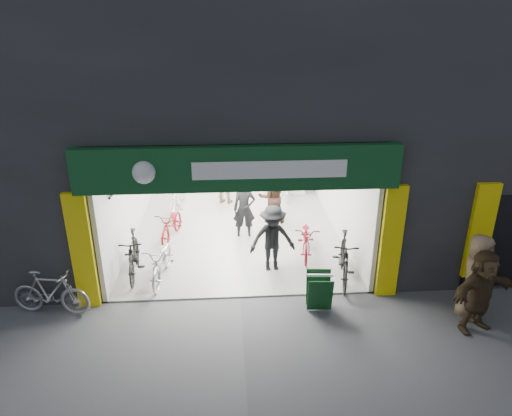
{
  "coord_description": "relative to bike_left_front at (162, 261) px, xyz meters",
  "views": [
    {
      "loc": [
        -0.23,
        -8.62,
        5.7
      ],
      "look_at": [
        0.45,
        1.5,
        1.54
      ],
      "focal_mm": 32.0,
      "sensor_mm": 36.0,
      "label": 1
    }
  ],
  "objects": [
    {
      "name": "customer_a",
      "position": [
        2.03,
        2.17,
        0.38
      ],
      "size": [
        0.63,
        0.42,
        1.71
      ],
      "primitive_type": "imported",
      "rotation": [
        0.0,
        0.0,
        0.02
      ],
      "color": "black",
      "rests_on": "ground"
    },
    {
      "name": "pedestrian_near",
      "position": [
        6.54,
        -1.89,
        0.44
      ],
      "size": [
        1.06,
        1.04,
        1.84
      ],
      "primitive_type": "imported",
      "rotation": [
        0.0,
        0.0,
        0.74
      ],
      "color": "#7C6348",
      "rests_on": "ground"
    },
    {
      "name": "pedestrian_far",
      "position": [
        6.41,
        -2.34,
        0.39
      ],
      "size": [
        1.69,
        0.99,
        1.74
      ],
      "primitive_type": "imported",
      "rotation": [
        0.0,
        0.0,
        0.32
      ],
      "color": "#3E2E1C",
      "rests_on": "ground"
    },
    {
      "name": "ground",
      "position": [
        1.8,
        -0.95,
        -0.48
      ],
      "size": [
        60.0,
        60.0,
        0.0
      ],
      "primitive_type": "plane",
      "color": "#56565B",
      "rests_on": "ground"
    },
    {
      "name": "bike_left_midback",
      "position": [
        0.0,
        2.13,
        -0.03
      ],
      "size": [
        0.92,
        1.79,
        0.89
      ],
      "primitive_type": "imported",
      "rotation": [
        0.0,
        0.0,
        -0.2
      ],
      "color": "maroon",
      "rests_on": "ground"
    },
    {
      "name": "customer_d",
      "position": [
        1.52,
        4.71,
        0.46
      ],
      "size": [
        1.2,
        0.83,
        1.88
      ],
      "primitive_type": "imported",
      "rotation": [
        0.0,
        0.0,
        2.77
      ],
      "color": "#927655",
      "rests_on": "ground"
    },
    {
      "name": "bike_left_front",
      "position": [
        0.0,
        0.0,
        0.0
      ],
      "size": [
        0.8,
        1.87,
        0.96
      ],
      "primitive_type": "imported",
      "rotation": [
        0.0,
        0.0,
        -0.09
      ],
      "color": "silver",
      "rests_on": "ground"
    },
    {
      "name": "sandwich_board",
      "position": [
        3.45,
        -1.45,
        -0.04
      ],
      "size": [
        0.56,
        0.57,
        0.8
      ],
      "rotation": [
        0.0,
        0.0,
        -0.08
      ],
      "color": "#0D3716",
      "rests_on": "ground"
    },
    {
      "name": "building",
      "position": [
        2.71,
        4.04,
        3.84
      ],
      "size": [
        17.0,
        10.27,
        8.0
      ],
      "color": "#232326",
      "rests_on": "ground"
    },
    {
      "name": "bike_right_mid",
      "position": [
        3.6,
        0.99,
        -0.02
      ],
      "size": [
        0.88,
        1.82,
        0.92
      ],
      "primitive_type": "imported",
      "rotation": [
        0.0,
        0.0,
        -0.16
      ],
      "color": "maroon",
      "rests_on": "ground"
    },
    {
      "name": "customer_b",
      "position": [
        2.89,
        3.07,
        0.37
      ],
      "size": [
        0.9,
        0.75,
        1.71
      ],
      "primitive_type": "imported",
      "rotation": [
        0.0,
        0.0,
        3.27
      ],
      "color": "#332017",
      "rests_on": "ground"
    },
    {
      "name": "parked_bike",
      "position": [
        -2.14,
        -1.25,
        0.02
      ],
      "size": [
        1.73,
        0.76,
        1.01
      ],
      "primitive_type": "imported",
      "rotation": [
        0.0,
        0.0,
        1.39
      ],
      "color": "#ACABB0",
      "rests_on": "ground"
    },
    {
      "name": "bike_right_back",
      "position": [
        3.6,
        5.12,
        0.01
      ],
      "size": [
        0.55,
        1.65,
        0.98
      ],
      "primitive_type": "imported",
      "rotation": [
        0.0,
        0.0,
        -0.06
      ],
      "color": "#B7B7BC",
      "rests_on": "ground"
    },
    {
      "name": "bike_right_front",
      "position": [
        4.25,
        -0.35,
        0.1
      ],
      "size": [
        0.89,
        1.98,
        1.15
      ],
      "primitive_type": "imported",
      "rotation": [
        0.0,
        0.0,
        -0.19
      ],
      "color": "black",
      "rests_on": "ground"
    },
    {
      "name": "bike_left_midfront",
      "position": [
        -0.7,
        0.22,
        0.07
      ],
      "size": [
        0.65,
        1.85,
        1.09
      ],
      "primitive_type": "imported",
      "rotation": [
        0.0,
        0.0,
        0.08
      ],
      "color": "black",
      "rests_on": "ground"
    },
    {
      "name": "bike_left_back",
      "position": [
        0.0,
        3.84,
        0.07
      ],
      "size": [
        0.82,
        1.89,
        1.1
      ],
      "primitive_type": "imported",
      "rotation": [
        0.0,
        0.0,
        -0.17
      ],
      "color": "silver",
      "rests_on": "ground"
    },
    {
      "name": "customer_c",
      "position": [
        2.62,
        0.22,
        0.38
      ],
      "size": [
        1.16,
        0.74,
        1.71
      ],
      "primitive_type": "imported",
      "rotation": [
        0.0,
        0.0,
        0.1
      ],
      "color": "black",
      "rests_on": "ground"
    }
  ]
}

